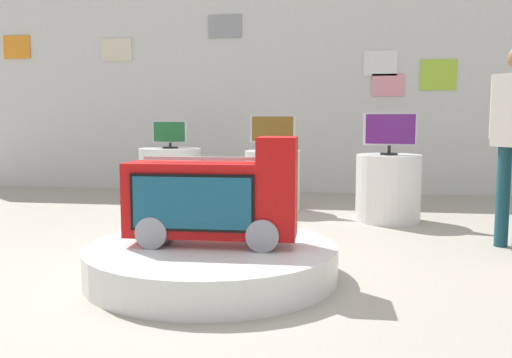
{
  "coord_description": "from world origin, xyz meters",
  "views": [
    {
      "loc": [
        0.68,
        -3.96,
        1.18
      ],
      "look_at": [
        0.01,
        0.51,
        0.67
      ],
      "focal_mm": 38.72,
      "sensor_mm": 36.0,
      "label": 1
    }
  ],
  "objects_px": {
    "display_pedestal_center_rear": "(171,176)",
    "tv_on_center_rear": "(170,134)",
    "main_display_pedestal": "(212,261)",
    "novelty_firetruck_tv": "(214,201)",
    "display_pedestal_left_rear": "(272,181)",
    "display_pedestal_right_rear": "(388,188)",
    "tv_on_left_rear": "(273,130)",
    "tv_on_right_rear": "(390,131)"
  },
  "relations": [
    {
      "from": "novelty_firetruck_tv",
      "to": "display_pedestal_left_rear",
      "type": "height_order",
      "value": "novelty_firetruck_tv"
    },
    {
      "from": "display_pedestal_center_rear",
      "to": "tv_on_center_rear",
      "type": "xyz_separation_m",
      "value": [
        -0.0,
        -0.0,
        0.57
      ]
    },
    {
      "from": "main_display_pedestal",
      "to": "display_pedestal_center_rear",
      "type": "relative_size",
      "value": 2.16
    },
    {
      "from": "novelty_firetruck_tv",
      "to": "display_pedestal_center_rear",
      "type": "xyz_separation_m",
      "value": [
        -1.4,
        3.43,
        -0.19
      ]
    },
    {
      "from": "display_pedestal_center_rear",
      "to": "tv_on_right_rear",
      "type": "distance_m",
      "value": 3.07
    },
    {
      "from": "tv_on_right_rear",
      "to": "display_pedestal_left_rear",
      "type": "bearing_deg",
      "value": 158.41
    },
    {
      "from": "main_display_pedestal",
      "to": "tv_on_right_rear",
      "type": "bearing_deg",
      "value": 59.34
    },
    {
      "from": "display_pedestal_left_rear",
      "to": "tv_on_left_rear",
      "type": "bearing_deg",
      "value": -88.3
    },
    {
      "from": "display_pedestal_center_rear",
      "to": "tv_on_center_rear",
      "type": "relative_size",
      "value": 1.87
    },
    {
      "from": "novelty_firetruck_tv",
      "to": "tv_on_left_rear",
      "type": "relative_size",
      "value": 2.19
    },
    {
      "from": "main_display_pedestal",
      "to": "display_pedestal_left_rear",
      "type": "height_order",
      "value": "display_pedestal_left_rear"
    },
    {
      "from": "display_pedestal_left_rear",
      "to": "tv_on_right_rear",
      "type": "relative_size",
      "value": 1.29
    },
    {
      "from": "tv_on_left_rear",
      "to": "display_pedestal_center_rear",
      "type": "relative_size",
      "value": 0.67
    },
    {
      "from": "tv_on_left_rear",
      "to": "display_pedestal_right_rear",
      "type": "xyz_separation_m",
      "value": [
        1.39,
        -0.54,
        -0.64
      ]
    },
    {
      "from": "display_pedestal_right_rear",
      "to": "tv_on_right_rear",
      "type": "bearing_deg",
      "value": -79.21
    },
    {
      "from": "main_display_pedestal",
      "to": "tv_on_center_rear",
      "type": "height_order",
      "value": "tv_on_center_rear"
    },
    {
      "from": "display_pedestal_center_rear",
      "to": "display_pedestal_right_rear",
      "type": "distance_m",
      "value": 3.0
    },
    {
      "from": "display_pedestal_center_rear",
      "to": "display_pedestal_right_rear",
      "type": "relative_size",
      "value": 1.13
    },
    {
      "from": "tv_on_left_rear",
      "to": "tv_on_center_rear",
      "type": "bearing_deg",
      "value": 165.1
    },
    {
      "from": "novelty_firetruck_tv",
      "to": "display_pedestal_center_rear",
      "type": "relative_size",
      "value": 1.46
    },
    {
      "from": "main_display_pedestal",
      "to": "tv_on_center_rear",
      "type": "xyz_separation_m",
      "value": [
        -1.38,
        3.42,
        0.83
      ]
    },
    {
      "from": "tv_on_left_rear",
      "to": "tv_on_right_rear",
      "type": "relative_size",
      "value": 0.97
    },
    {
      "from": "novelty_firetruck_tv",
      "to": "display_pedestal_right_rear",
      "type": "height_order",
      "value": "novelty_firetruck_tv"
    },
    {
      "from": "display_pedestal_center_rear",
      "to": "display_pedestal_left_rear",
      "type": "bearing_deg",
      "value": -14.89
    },
    {
      "from": "display_pedestal_left_rear",
      "to": "tv_on_right_rear",
      "type": "distance_m",
      "value": 1.63
    },
    {
      "from": "main_display_pedestal",
      "to": "novelty_firetruck_tv",
      "type": "distance_m",
      "value": 0.45
    },
    {
      "from": "novelty_firetruck_tv",
      "to": "tv_on_left_rear",
      "type": "bearing_deg",
      "value": 88.92
    },
    {
      "from": "main_display_pedestal",
      "to": "display_pedestal_center_rear",
      "type": "xyz_separation_m",
      "value": [
        -1.38,
        3.43,
        0.26
      ]
    },
    {
      "from": "display_pedestal_center_rear",
      "to": "novelty_firetruck_tv",
      "type": "bearing_deg",
      "value": -67.74
    },
    {
      "from": "display_pedestal_right_rear",
      "to": "display_pedestal_center_rear",
      "type": "bearing_deg",
      "value": 161.85
    },
    {
      "from": "tv_on_center_rear",
      "to": "display_pedestal_right_rear",
      "type": "xyz_separation_m",
      "value": [
        2.85,
        -0.93,
        -0.57
      ]
    },
    {
      "from": "display_pedestal_left_rear",
      "to": "tv_on_center_rear",
      "type": "bearing_deg",
      "value": 165.26
    },
    {
      "from": "display_pedestal_right_rear",
      "to": "tv_on_center_rear",
      "type": "bearing_deg",
      "value": 161.93
    },
    {
      "from": "display_pedestal_right_rear",
      "to": "tv_on_right_rear",
      "type": "relative_size",
      "value": 1.29
    },
    {
      "from": "tv_on_left_rear",
      "to": "tv_on_center_rear",
      "type": "xyz_separation_m",
      "value": [
        -1.46,
        0.39,
        -0.06
      ]
    },
    {
      "from": "display_pedestal_left_rear",
      "to": "display_pedestal_center_rear",
      "type": "relative_size",
      "value": 0.89
    },
    {
      "from": "tv_on_left_rear",
      "to": "display_pedestal_left_rear",
      "type": "bearing_deg",
      "value": 91.7
    },
    {
      "from": "tv_on_left_rear",
      "to": "display_pedestal_right_rear",
      "type": "distance_m",
      "value": 1.62
    },
    {
      "from": "novelty_firetruck_tv",
      "to": "tv_on_left_rear",
      "type": "distance_m",
      "value": 3.07
    },
    {
      "from": "main_display_pedestal",
      "to": "display_pedestal_left_rear",
      "type": "xyz_separation_m",
      "value": [
        0.08,
        3.04,
        0.26
      ]
    },
    {
      "from": "display_pedestal_left_rear",
      "to": "tv_on_right_rear",
      "type": "xyz_separation_m",
      "value": [
        1.39,
        -0.55,
        0.65
      ]
    },
    {
      "from": "novelty_firetruck_tv",
      "to": "tv_on_center_rear",
      "type": "distance_m",
      "value": 3.72
    }
  ]
}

